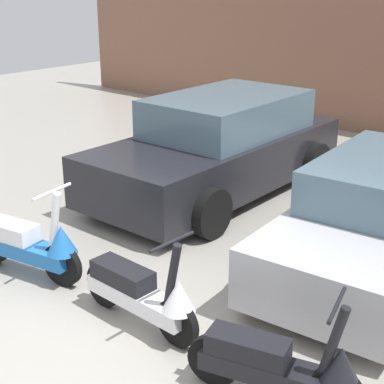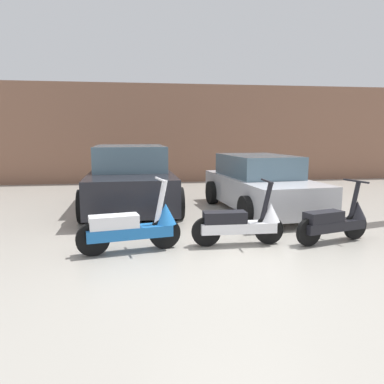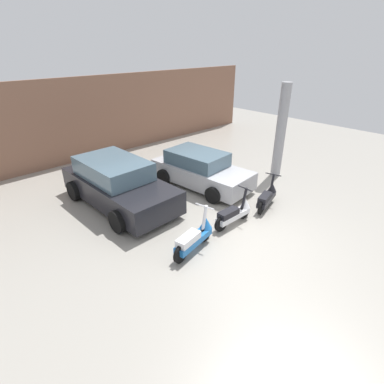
% 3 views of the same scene
% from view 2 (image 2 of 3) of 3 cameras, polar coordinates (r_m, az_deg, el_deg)
% --- Properties ---
extents(ground_plane, '(28.00, 28.00, 0.00)m').
position_cam_2_polar(ground_plane, '(5.55, 6.45, -9.58)').
color(ground_plane, '#9E998E').
extents(wall_back, '(19.60, 0.12, 3.54)m').
position_cam_2_polar(wall_back, '(13.81, -2.56, 8.87)').
color(wall_back, '#845B47').
rests_on(wall_back, ground_plane).
extents(scooter_front_left, '(1.55, 0.64, 1.09)m').
position_cam_2_polar(scooter_front_left, '(5.66, -8.79, -5.20)').
color(scooter_front_left, black).
rests_on(scooter_front_left, ground_plane).
extents(scooter_front_right, '(1.48, 0.53, 1.03)m').
position_cam_2_polar(scooter_front_right, '(5.98, 7.63, -4.60)').
color(scooter_front_right, black).
rests_on(scooter_front_right, ground_plane).
extents(scooter_front_center, '(1.40, 0.66, 1.00)m').
position_cam_2_polar(scooter_front_center, '(6.54, 21.12, -4.09)').
color(scooter_front_center, black).
rests_on(scooter_front_center, ground_plane).
extents(car_rear_left, '(2.19, 4.40, 1.48)m').
position_cam_2_polar(car_rear_left, '(9.04, -9.33, 2.08)').
color(car_rear_left, black).
rests_on(car_rear_left, ground_plane).
extents(car_rear_center, '(2.09, 3.88, 1.27)m').
position_cam_2_polar(car_rear_center, '(8.71, 10.32, 1.15)').
color(car_rear_center, '#B7B7BC').
rests_on(car_rear_center, ground_plane).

